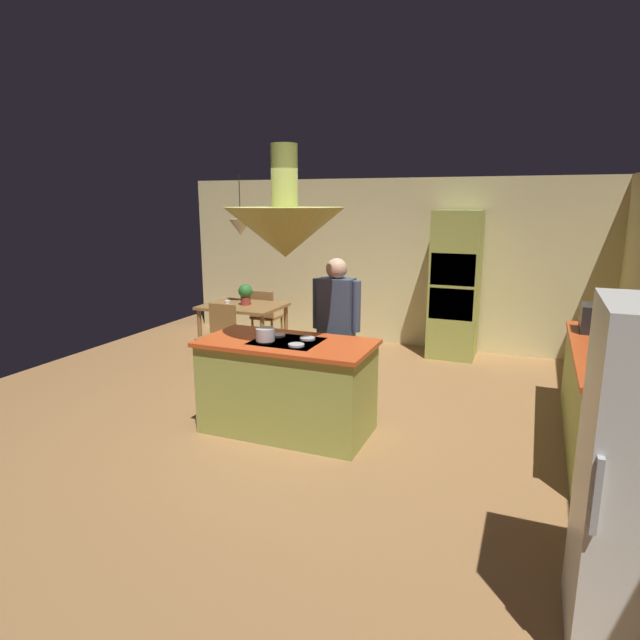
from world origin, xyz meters
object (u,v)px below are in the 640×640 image
oven_tower (455,285)px  canister_tea (616,349)px  cooking_pot_on_cooktop (265,334)px  potted_plant_on_table (245,293)px  person_at_island (336,325)px  cup_on_table (227,304)px  chair_by_back_wall (265,314)px  canister_sugar (619,354)px  chair_facing_island (219,332)px  kitchen_island (287,386)px  canister_flour (623,357)px  microwave_on_counter (605,319)px  dining_table (243,312)px

oven_tower → canister_tea: (1.74, -2.67, -0.06)m
cooking_pot_on_cooktop → potted_plant_on_table: bearing=123.8°
person_at_island → cup_on_table: person_at_island is taller
potted_plant_on_table → cooking_pot_on_cooktop: bearing=-56.2°
canister_tea → cooking_pot_on_cooktop: 3.08m
chair_by_back_wall → canister_sugar: size_ratio=5.55×
person_at_island → chair_facing_island: 2.14m
kitchen_island → canister_flour: size_ratio=8.00×
kitchen_island → cup_on_table: (-1.83, 1.89, 0.35)m
microwave_on_counter → person_at_island: bearing=-162.7°
oven_tower → person_at_island: size_ratio=1.27×
chair_facing_island → canister_tea: (4.54, -0.88, 0.48)m
oven_tower → potted_plant_on_table: 2.99m
canister_flour → canister_tea: size_ratio=1.40×
person_at_island → canister_flour: size_ratio=7.94×
canister_flour → chair_facing_island: bearing=164.8°
canister_tea → microwave_on_counter: microwave_on_counter is taller
canister_tea → microwave_on_counter: bearing=90.0°
dining_table → cooking_pot_on_cooktop: cooking_pot_on_cooktop is taller
oven_tower → cooking_pot_on_cooktop: (-1.26, -3.37, -0.06)m
cooking_pot_on_cooktop → person_at_island: bearing=63.6°
potted_plant_on_table → cup_on_table: 0.30m
kitchen_island → canister_tea: bearing=11.5°
cup_on_table → chair_facing_island: bearing=-73.8°
microwave_on_counter → oven_tower: bearing=135.0°
chair_by_back_wall → canister_sugar: (4.54, -2.35, 0.49)m
oven_tower → dining_table: bearing=-157.8°
oven_tower → microwave_on_counter: (1.74, -1.74, 0.00)m
oven_tower → canister_sugar: oven_tower is taller
chair_facing_island → potted_plant_on_table: size_ratio=2.90×
cup_on_table → canister_sugar: size_ratio=0.57×
oven_tower → person_at_island: oven_tower is taller
dining_table → person_at_island: bearing=-35.9°
person_at_island → chair_facing_island: size_ratio=1.89×
canister_sugar → canister_tea: size_ratio=1.06×
kitchen_island → potted_plant_on_table: 2.72m
dining_table → microwave_on_counter: 4.60m
oven_tower → person_at_island: bearing=-108.5°
oven_tower → cooking_pot_on_cooktop: bearing=-110.5°
oven_tower → cooking_pot_on_cooktop: size_ratio=11.62×
chair_by_back_wall → canister_flour: canister_flour is taller
kitchen_island → oven_tower: (1.10, 3.24, 0.59)m
cup_on_table → canister_sugar: bearing=-17.7°
chair_facing_island → canister_sugar: size_ratio=5.55×
kitchen_island → canister_sugar: 2.92m
oven_tower → chair_facing_island: 3.37m
oven_tower → chair_by_back_wall: 2.89m
chair_facing_island → oven_tower: bearing=32.6°
canister_flour → microwave_on_counter: size_ratio=0.45×
canister_flour → canister_tea: bearing=90.0°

